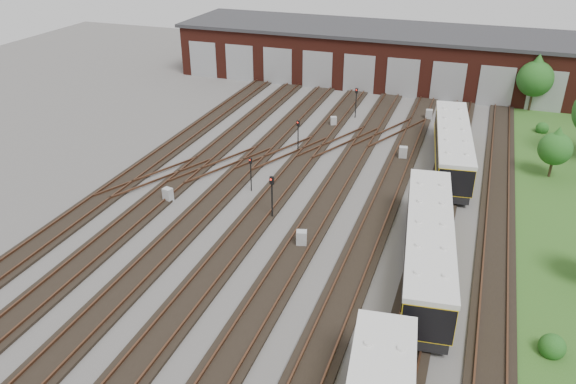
% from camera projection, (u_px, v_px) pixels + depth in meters
% --- Properties ---
extents(ground, '(120.00, 120.00, 0.00)m').
position_uv_depth(ground, '(268.00, 244.00, 36.56)').
color(ground, '#454240').
rests_on(ground, ground).
extents(track_network, '(30.40, 70.00, 0.33)m').
position_uv_depth(track_network, '(269.00, 238.00, 37.05)').
color(track_network, black).
rests_on(track_network, ground).
extents(maintenance_shed, '(51.00, 12.50, 6.35)m').
position_uv_depth(maintenance_shed, '(386.00, 55.00, 68.54)').
color(maintenance_shed, '#4B1B12').
rests_on(maintenance_shed, ground).
extents(grass_verge, '(8.00, 55.00, 0.05)m').
position_uv_depth(grass_verge, '(573.00, 220.00, 39.29)').
color(grass_verge, '#2A4F1A').
rests_on(grass_verge, ground).
extents(metro_train, '(4.38, 46.87, 3.03)m').
position_uv_depth(metro_train, '(428.00, 245.00, 32.98)').
color(metro_train, black).
rests_on(metro_train, ground).
extents(signal_mast_0, '(0.26, 0.25, 3.01)m').
position_uv_depth(signal_mast_0, '(298.00, 132.00, 49.01)').
color(signal_mast_0, black).
rests_on(signal_mast_0, ground).
extents(signal_mast_1, '(0.24, 0.22, 2.77)m').
position_uv_depth(signal_mast_1, '(251.00, 170.00, 42.46)').
color(signal_mast_1, black).
rests_on(signal_mast_1, ground).
extents(signal_mast_2, '(0.27, 0.25, 3.12)m').
position_uv_depth(signal_mast_2, '(356.00, 99.00, 57.07)').
color(signal_mast_2, black).
rests_on(signal_mast_2, ground).
extents(signal_mast_3, '(0.32, 0.30, 3.25)m').
position_uv_depth(signal_mast_3, '(272.00, 192.00, 38.57)').
color(signal_mast_3, black).
rests_on(signal_mast_3, ground).
extents(relay_cabinet_0, '(0.74, 0.66, 1.08)m').
position_uv_depth(relay_cabinet_0, '(168.00, 195.00, 41.52)').
color(relay_cabinet_0, '#A5A8AB').
rests_on(relay_cabinet_0, ground).
extents(relay_cabinet_1, '(0.73, 0.67, 0.98)m').
position_uv_depth(relay_cabinet_1, '(334.00, 121.00, 55.54)').
color(relay_cabinet_1, '#A5A8AB').
rests_on(relay_cabinet_1, ground).
extents(relay_cabinet_2, '(0.79, 0.71, 1.11)m').
position_uv_depth(relay_cabinet_2, '(302.00, 239.00, 36.10)').
color(relay_cabinet_2, '#A5A8AB').
rests_on(relay_cabinet_2, ground).
extents(relay_cabinet_3, '(0.68, 0.58, 1.09)m').
position_uv_depth(relay_cabinet_3, '(429.00, 115.00, 57.12)').
color(relay_cabinet_3, '#A5A8AB').
rests_on(relay_cabinet_3, ground).
extents(relay_cabinet_4, '(0.77, 0.67, 1.14)m').
position_uv_depth(relay_cabinet_4, '(403.00, 153.00, 48.37)').
color(relay_cabinet_4, '#A5A8AB').
rests_on(relay_cabinet_4, ground).
extents(tree_0, '(3.69, 3.69, 6.11)m').
position_uv_depth(tree_0, '(536.00, 75.00, 58.07)').
color(tree_0, '#302415').
rests_on(tree_0, ground).
extents(tree_1, '(2.62, 2.62, 4.35)m').
position_uv_depth(tree_1, '(556.00, 145.00, 44.20)').
color(tree_1, '#302415').
rests_on(tree_1, ground).
extents(bush_0, '(1.30, 1.30, 1.30)m').
position_uv_depth(bush_0, '(553.00, 344.00, 27.38)').
color(bush_0, '#164915').
rests_on(bush_0, ground).
extents(bush_1, '(1.21, 1.21, 1.21)m').
position_uv_depth(bush_1, '(543.00, 127.00, 53.95)').
color(bush_1, '#164915').
rests_on(bush_1, ground).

